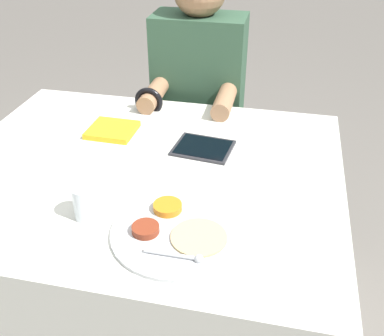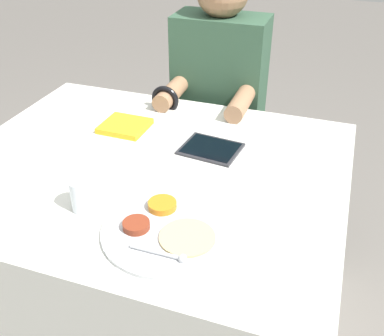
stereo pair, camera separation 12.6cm
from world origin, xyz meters
name	(u,v)px [view 1 (the left image)]	position (x,y,z in m)	size (l,w,h in m)	color
ground_plane	(153,319)	(0.00, 0.00, 0.00)	(12.00, 12.00, 0.00)	#605B56
dining_table	(148,253)	(0.00, 0.00, 0.35)	(1.21, 0.99, 0.71)	silver
thali_tray	(177,230)	(0.18, -0.27, 0.72)	(0.33, 0.33, 0.03)	#B7BABF
red_notebook	(112,130)	(-0.17, 0.19, 0.72)	(0.16, 0.15, 0.02)	silver
tablet_device	(203,148)	(0.16, 0.15, 0.71)	(0.20, 0.17, 0.01)	#28282D
person_diner	(198,116)	(0.04, 0.66, 0.57)	(0.38, 0.42, 1.20)	black
drinking_glass	(86,202)	(-0.07, -0.26, 0.75)	(0.07, 0.07, 0.09)	silver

